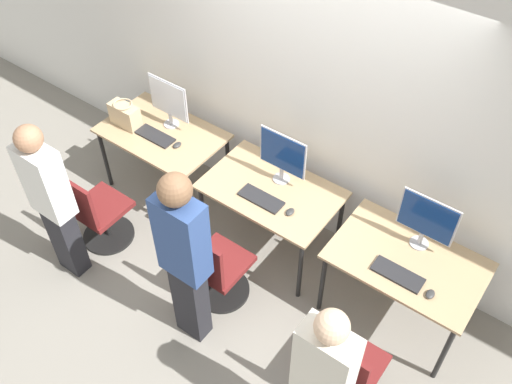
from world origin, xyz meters
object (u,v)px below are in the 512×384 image
Objects in this scene: keyboard_center at (261,199)px; person_right at (322,379)px; keyboard_left at (155,136)px; monitor_right at (427,220)px; office_chair_right at (346,373)px; mouse_left at (177,145)px; keyboard_right at (398,274)px; monitor_left at (168,101)px; person_center at (184,256)px; mouse_right at (430,294)px; office_chair_left at (98,215)px; mouse_center at (290,212)px; office_chair_center at (216,271)px; person_left at (51,199)px; monitor_center at (282,155)px; handbag at (125,115)px.

person_right is (1.26, -1.09, 0.10)m from keyboard_center.
monitor_right is at bearing 6.29° from keyboard_left.
keyboard_center is 0.44× the size of office_chair_right.
keyboard_right is at bearing -2.88° from mouse_left.
keyboard_right is 1.07m from person_right.
monitor_left reaches higher than office_chair_right.
mouse_right is (1.52, 0.89, -0.22)m from person_center.
office_chair_left is at bearing 171.84° from person_right.
mouse_center is at bearing 3.10° from keyboard_center.
office_chair_center is (-0.04, -0.58, -0.40)m from keyboard_center.
mouse_left is 0.05× the size of person_center.
person_center is at bearing 6.64° from person_left.
mouse_center is (1.57, 0.74, 0.40)m from office_chair_left.
keyboard_center is 1.00× the size of keyboard_right.
monitor_center reaches higher than office_chair_center.
monitor_left reaches higher than mouse_center.
monitor_left is 1.32m from keyboard_center.
person_left reaches higher than keyboard_center.
keyboard_right is (1.26, -0.32, -0.27)m from monitor_center.
mouse_right is at bearing -1.64° from handbag.
person_left is 5.40× the size of handbag.
mouse_center and mouse_right have the same top height.
keyboard_left is at bearing 89.01° from person_left.
keyboard_right is at bearing -14.40° from monitor_center.
person_center reaches higher than mouse_center.
person_left is 1.90m from monitor_center.
keyboard_left is 1.44m from office_chair_center.
person_left is at bearing -132.64° from monitor_center.
monitor_left and monitor_center have the same top height.
keyboard_left is 2.69m from office_chair_right.
mouse_left is 0.18× the size of monitor_center.
keyboard_left is 0.44× the size of office_chair_center.
monitor_left and monitor_right have the same top height.
mouse_left is at bearing 152.47° from person_right.
monitor_right is (2.52, 0.28, 0.27)m from keyboard_left.
handbag is (-2.87, -0.30, -0.16)m from monitor_right.
handbag reaches higher than office_chair_left.
keyboard_center is 0.25× the size of person_right.
person_right is at bearing -28.79° from monitor_left.
keyboard_center is at bearing 139.02° from person_right.
office_chair_left is 1.26m from office_chair_center.
mouse_center is 0.10× the size of office_chair_center.
handbag is at bearing 158.55° from office_chair_center.
person_left is at bearing -144.61° from mouse_center.
monitor_center is 1.59m from mouse_right.
mouse_right is at bearing 75.49° from person_right.
mouse_center is at bearing -10.18° from monitor_left.
person_right is (-0.00, -1.44, -0.17)m from monitor_right.
mouse_left is at bearing 4.68° from handbag.
monitor_center is at bearing 0.28° from monitor_left.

